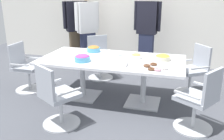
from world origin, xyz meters
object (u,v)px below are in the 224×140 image
at_px(person_standing_0, 76,27).
at_px(snack_bowl_chips_yellow, 163,57).
at_px(snack_bowl_pretzels, 94,49).
at_px(snack_bowl_candy_mix, 82,58).
at_px(person_standing_1, 87,29).
at_px(plate_stack, 117,54).
at_px(office_chair_2, 26,70).
at_px(person_standing_2, 147,29).
at_px(office_chair_3, 57,99).
at_px(donut_platter, 156,67).
at_px(conference_table, 112,66).
at_px(snack_bowl_cookies, 136,56).
at_px(office_chair_4, 199,103).
at_px(office_chair_1, 100,60).
at_px(napkin_pile, 121,64).
at_px(office_chair_0, 193,73).

xyz_separation_m(person_standing_0, snack_bowl_chips_yellow, (2.23, -1.54, -0.19)).
bearing_deg(snack_bowl_pretzels, snack_bowl_candy_mix, -85.91).
distance_m(person_standing_1, plate_stack, 1.71).
relative_size(office_chair_2, person_standing_2, 0.48).
relative_size(office_chair_3, donut_platter, 2.47).
xyz_separation_m(conference_table, snack_bowl_cookies, (0.39, 0.12, 0.17)).
height_order(office_chair_3, person_standing_2, person_standing_2).
height_order(office_chair_2, office_chair_3, same).
distance_m(office_chair_2, person_standing_2, 2.74).
distance_m(office_chair_4, person_standing_1, 3.35).
distance_m(conference_table, snack_bowl_pretzels, 0.62).
height_order(office_chair_1, napkin_pile, office_chair_1).
bearing_deg(snack_bowl_candy_mix, plate_stack, 51.38).
bearing_deg(donut_platter, napkin_pile, -179.93).
bearing_deg(person_standing_0, office_chair_0, 120.40).
bearing_deg(donut_platter, plate_stack, 141.50).
height_order(office_chair_4, snack_bowl_cookies, office_chair_4).
distance_m(conference_table, snack_bowl_candy_mix, 0.54).
xyz_separation_m(office_chair_0, plate_stack, (-1.34, -0.41, 0.36)).
bearing_deg(snack_bowl_pretzels, office_chair_1, 99.65).
bearing_deg(snack_bowl_chips_yellow, snack_bowl_pretzels, 170.76).
height_order(conference_table, office_chair_0, office_chair_0).
bearing_deg(snack_bowl_candy_mix, office_chair_2, 168.72).
bearing_deg(person_standing_2, snack_bowl_pretzels, 64.67).
relative_size(office_chair_2, snack_bowl_candy_mix, 3.52).
distance_m(person_standing_2, snack_bowl_chips_yellow, 1.66).
bearing_deg(donut_platter, person_standing_1, 133.59).
relative_size(conference_table, snack_bowl_candy_mix, 9.29).
distance_m(person_standing_1, snack_bowl_candy_mix, 1.97).
bearing_deg(snack_bowl_cookies, snack_bowl_candy_mix, -153.54).
relative_size(snack_bowl_cookies, plate_stack, 0.92).
bearing_deg(conference_table, office_chair_0, 26.21).
bearing_deg(donut_platter, office_chair_2, 172.78).
relative_size(office_chair_1, snack_bowl_chips_yellow, 3.53).
height_order(office_chair_3, person_standing_0, person_standing_0).
relative_size(person_standing_1, donut_platter, 5.04).
relative_size(office_chair_0, napkin_pile, 4.71).
bearing_deg(person_standing_1, snack_bowl_cookies, 88.82).
relative_size(snack_bowl_pretzels, napkin_pile, 1.28).
bearing_deg(office_chair_3, donut_platter, 59.90).
height_order(snack_bowl_pretzels, snack_bowl_chips_yellow, snack_bowl_pretzels).
xyz_separation_m(snack_bowl_cookies, snack_bowl_candy_mix, (-0.81, -0.40, 0.01)).
bearing_deg(napkin_pile, person_standing_2, 87.73).
bearing_deg(snack_bowl_candy_mix, person_standing_0, 116.43).
bearing_deg(office_chair_2, office_chair_4, 78.51).
distance_m(snack_bowl_chips_yellow, napkin_pile, 0.77).
xyz_separation_m(person_standing_0, snack_bowl_cookies, (1.80, -1.58, -0.19)).
distance_m(office_chair_4, napkin_pile, 1.25).
height_order(person_standing_2, napkin_pile, person_standing_2).
relative_size(person_standing_2, snack_bowl_cookies, 10.55).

